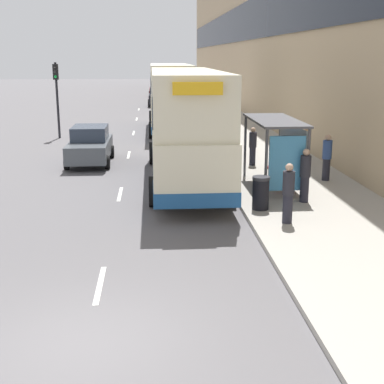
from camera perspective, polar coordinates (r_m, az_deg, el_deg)
The scene contains 22 objects.
ground_plane at distance 9.79m, azimuth -11.13°, elevation -15.53°, with size 220.00×220.00×0.00m, color #5B595B.
pavement at distance 47.47m, azimuth 2.17°, elevation 8.56°, with size 5.00×93.00×0.14m.
terrace_facade at distance 47.97m, azimuth 7.27°, elevation 18.47°, with size 3.10×93.00×16.78m.
lane_mark_0 at distance 11.93m, azimuth -9.80°, elevation -9.73°, with size 0.12×2.00×0.01m.
lane_mark_1 at distance 19.36m, azimuth -7.69°, elevation -0.23°, with size 0.12×2.00×0.01m.
lane_mark_2 at distance 27.04m, azimuth -6.77°, elevation 3.95°, with size 0.12×2.00×0.01m.
lane_mark_3 at distance 34.80m, azimuth -6.25°, elevation 6.27°, with size 0.12×2.00×0.01m.
lane_mark_4 at distance 42.60m, azimuth -5.92°, elevation 7.75°, with size 0.12×2.00×0.01m.
lane_mark_5 at distance 50.42m, azimuth -5.70°, elevation 8.76°, with size 0.12×2.00×0.01m.
bus_shelter at distance 19.37m, azimuth 9.48°, elevation 5.37°, with size 1.60×4.20×2.48m.
double_decker_bus_near at distance 20.68m, azimuth -0.71°, elevation 7.26°, with size 2.85×11.11×4.30m.
double_decker_bus_ahead at distance 35.36m, azimuth -2.32°, elevation 10.19°, with size 2.85×10.62×4.30m.
car_0 at distance 66.57m, azimuth -3.72°, elevation 10.86°, with size 2.09×3.94×1.68m.
car_1 at distance 53.53m, azimuth -3.60°, elevation 10.09°, with size 2.09×3.84×1.84m.
car_2 at distance 25.11m, azimuth -10.82°, elevation 4.94°, with size 1.97×4.39×1.70m.
pedestrian_at_shelter at distance 24.55m, azimuth 11.95°, elevation 4.99°, with size 0.32×0.32×1.64m.
pedestrian_1 at distance 15.48m, azimuth 10.23°, elevation -0.09°, with size 0.35×0.35×1.75m.
pedestrian_2 at distance 17.85m, azimuth 11.97°, elevation 1.79°, with size 0.35×0.35×1.78m.
pedestrian_3 at distance 23.66m, azimuth 6.50°, elevation 4.91°, with size 0.33×0.33×1.67m.
pedestrian_4 at distance 21.20m, azimuth 14.19°, elevation 3.63°, with size 0.35×0.35×1.79m.
litter_bin at distance 16.85m, azimuth 7.34°, elevation -0.08°, with size 0.55×0.55×1.05m.
traffic_light_far_kerb at distance 33.16m, azimuth -14.25°, elevation 10.77°, with size 0.30×0.32×4.46m.
Camera 1 is at (1.19, -8.43, 4.83)m, focal length 50.00 mm.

